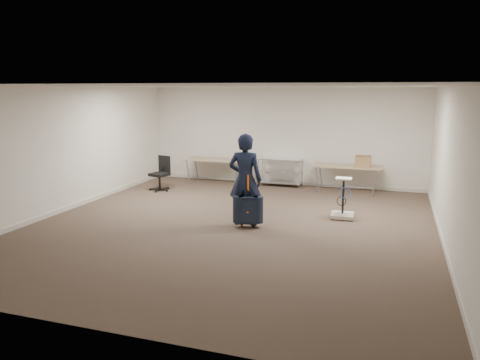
% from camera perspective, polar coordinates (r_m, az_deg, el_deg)
% --- Properties ---
extents(ground, '(9.00, 9.00, 0.00)m').
position_cam_1_polar(ground, '(9.63, -0.99, -5.53)').
color(ground, '#443729').
rests_on(ground, ground).
extents(room_shell, '(8.00, 9.00, 9.00)m').
position_cam_1_polar(room_shell, '(10.88, 1.43, -3.31)').
color(room_shell, silver).
rests_on(room_shell, ground).
extents(folding_table_left, '(1.80, 0.75, 0.73)m').
position_cam_1_polar(folding_table_left, '(13.75, -3.00, 2.37)').
color(folding_table_left, tan).
rests_on(folding_table_left, ground).
extents(folding_table_right, '(1.80, 0.75, 0.73)m').
position_cam_1_polar(folding_table_right, '(12.87, 12.96, 1.51)').
color(folding_table_right, tan).
rests_on(folding_table_right, ground).
extents(wire_shelf, '(1.22, 0.47, 0.80)m').
position_cam_1_polar(wire_shelf, '(13.46, 4.96, 1.13)').
color(wire_shelf, silver).
rests_on(wire_shelf, ground).
extents(person, '(0.71, 0.48, 1.88)m').
position_cam_1_polar(person, '(9.46, 0.63, 0.03)').
color(person, black).
rests_on(person, ground).
extents(suitcase, '(0.44, 0.32, 1.07)m').
position_cam_1_polar(suitcase, '(9.39, 0.98, -3.64)').
color(suitcase, black).
rests_on(suitcase, ground).
extents(office_chair, '(0.57, 0.57, 0.94)m').
position_cam_1_polar(office_chair, '(13.03, -9.66, -0.00)').
color(office_chair, black).
rests_on(office_chair, ground).
extents(equipment_cart, '(0.51, 0.51, 0.88)m').
position_cam_1_polar(equipment_cart, '(10.34, 12.40, -3.30)').
color(equipment_cart, beige).
rests_on(equipment_cart, ground).
extents(cardboard_box, '(0.40, 0.30, 0.30)m').
position_cam_1_polar(cardboard_box, '(12.72, 14.78, 2.23)').
color(cardboard_box, '#A4764C').
rests_on(cardboard_box, folding_table_right).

